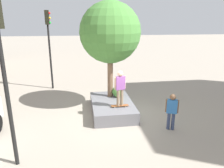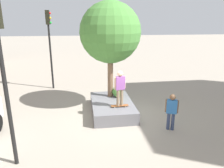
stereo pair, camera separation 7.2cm
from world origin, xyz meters
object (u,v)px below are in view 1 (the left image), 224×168
skateboard (120,106)px  traffic_light_median (2,58)px  planter_ledge (112,107)px  skateboarder (120,86)px  plaza_tree (110,33)px  bystander_watching (172,109)px  traffic_light_corner (49,37)px

skateboard → traffic_light_median: size_ratio=0.16×
planter_ledge → traffic_light_median: traffic_light_median is taller
planter_ledge → skateboarder: 1.49m
skateboarder → plaza_tree: bearing=8.7°
skateboard → traffic_light_median: bearing=125.9°
skateboarder → bystander_watching: size_ratio=1.04×
skateboard → traffic_light_median: 5.47m
planter_ledge → bystander_watching: bystander_watching is taller
plaza_tree → traffic_light_median: 5.60m
traffic_light_corner → traffic_light_median: 7.93m
skateboarder → traffic_light_median: 5.06m
traffic_light_corner → bystander_watching: size_ratio=3.21×
skateboard → planter_ledge: bearing=20.2°
planter_ledge → traffic_light_median: 5.86m
plaza_tree → bystander_watching: (-2.88, -2.12, -2.91)m
skateboard → skateboarder: (-0.00, 0.00, 0.95)m
plaza_tree → traffic_light_corner: (3.65, 3.39, -0.43)m
planter_ledge → bystander_watching: 3.06m
skateboard → bystander_watching: bystander_watching is taller
plaza_tree → skateboarder: bearing=-171.3°
plaza_tree → skateboarder: plaza_tree is taller
planter_ledge → traffic_light_corner: traffic_light_corner is taller
planter_ledge → traffic_light_median: bearing=134.2°
planter_ledge → plaza_tree: 3.62m
planter_ledge → plaza_tree: size_ratio=0.67×
plaza_tree → planter_ledge: bearing=177.8°
planter_ledge → bystander_watching: (-2.08, -2.15, 0.62)m
skateboarder → bystander_watching: 2.44m
skateboard → traffic_light_median: traffic_light_median is taller
planter_ledge → traffic_light_corner: bearing=37.0°
traffic_light_median → plaza_tree: bearing=-40.1°
plaza_tree → skateboard: 3.54m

